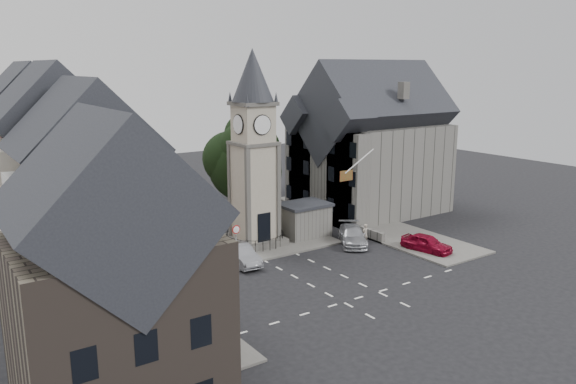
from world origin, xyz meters
TOP-DOWN VIEW (x-y plane):
  - ground at (0.00, 0.00)m, footprint 120.00×120.00m
  - pavement_west at (-12.50, 6.00)m, footprint 6.00×30.00m
  - pavement_east at (12.00, 8.00)m, footprint 6.00×26.00m
  - central_island at (1.50, 8.00)m, footprint 10.00×8.00m
  - road_markings at (0.00, -5.50)m, footprint 20.00×8.00m
  - clock_tower at (0.00, 7.99)m, footprint 4.86×4.86m
  - stone_shelter at (4.80, 7.50)m, footprint 4.30×3.30m
  - town_tree at (2.00, 13.00)m, footprint 7.20×7.20m
  - warning_sign_post at (-3.20, 5.43)m, footprint 0.70×0.19m
  - terrace_pink at (-15.50, 16.00)m, footprint 8.10×7.60m
  - terrace_cream at (-15.50, 8.00)m, footprint 8.10×7.60m
  - terrace_tudor at (-15.50, 0.00)m, footprint 8.10×7.60m
  - building_sw_stone at (-17.00, -9.00)m, footprint 8.60×7.60m
  - backdrop_west at (-12.00, 28.00)m, footprint 20.00×10.00m
  - east_building at (15.59, 11.00)m, footprint 14.40×11.40m
  - east_boundary_wall at (9.20, 10.00)m, footprint 0.40×16.00m
  - flagpole at (8.00, 4.00)m, footprint 3.68×0.10m
  - car_west_blue at (-11.50, 0.17)m, footprint 3.80×1.79m
  - car_west_silver at (-11.44, 2.58)m, footprint 4.12×2.06m
  - car_west_grey at (-7.50, 8.00)m, footprint 4.75×4.58m
  - car_island_silver at (-3.40, 4.50)m, footprint 1.89×4.73m
  - car_island_east at (7.00, 3.50)m, footprint 4.55×5.46m
  - car_east_red at (10.62, -1.53)m, footprint 2.53×4.52m
  - pedestrian at (8.00, 3.02)m, footprint 0.65×0.45m

SIDE VIEW (x-z plane):
  - ground at x=0.00m, z-range 0.00..0.00m
  - road_markings at x=0.00m, z-range 0.00..0.01m
  - pavement_west at x=-12.50m, z-range 0.00..0.14m
  - pavement_east at x=12.00m, z-range 0.00..0.14m
  - central_island at x=1.50m, z-range 0.00..0.16m
  - east_boundary_wall at x=9.20m, z-range 0.00..0.90m
  - car_west_grey at x=-7.50m, z-range 0.00..1.26m
  - car_west_blue at x=-11.50m, z-range 0.00..1.26m
  - car_west_silver at x=-11.44m, z-range 0.00..1.30m
  - car_east_red at x=10.62m, z-range 0.00..1.45m
  - car_island_east at x=7.00m, z-range 0.00..1.49m
  - car_island_silver at x=-3.40m, z-range 0.00..1.53m
  - pedestrian at x=8.00m, z-range 0.00..1.70m
  - stone_shelter at x=4.80m, z-range 0.01..3.09m
  - warning_sign_post at x=-3.20m, z-range 0.60..3.45m
  - backdrop_west at x=-12.00m, z-range 0.00..8.00m
  - building_sw_stone at x=-17.00m, z-range 0.15..10.55m
  - terrace_tudor at x=-15.50m, z-range 0.19..12.19m
  - east_building at x=15.59m, z-range -0.04..12.56m
  - terrace_pink at x=-15.50m, z-range 0.18..12.98m
  - terrace_cream at x=-15.50m, z-range 0.18..12.98m
  - town_tree at x=2.00m, z-range 1.57..12.37m
  - flagpole at x=8.00m, z-range 5.63..8.37m
  - clock_tower at x=0.00m, z-range 0.00..16.25m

